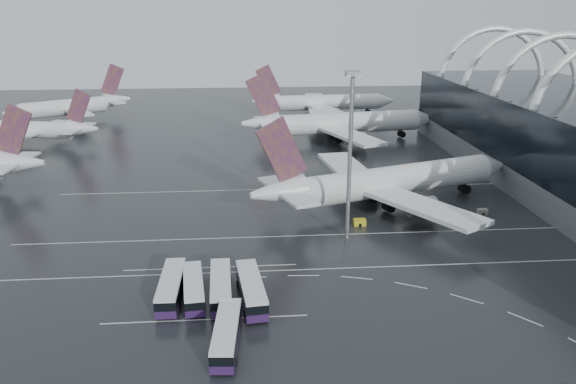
{
  "coord_description": "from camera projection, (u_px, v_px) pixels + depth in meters",
  "views": [
    {
      "loc": [
        -18.07,
        -83.51,
        40.65
      ],
      "look_at": [
        -9.99,
        16.82,
        7.0
      ],
      "focal_mm": 35.0,
      "sensor_mm": 36.0,
      "label": 1
    }
  ],
  "objects": [
    {
      "name": "floodlight_mast",
      "position": [
        351.0,
        137.0,
        96.72
      ],
      "size": [
        2.32,
        2.32,
        30.22
      ],
      "color": "gray",
      "rests_on": "ground"
    },
    {
      "name": "gse_cart_belly_c",
      "position": [
        360.0,
        222.0,
        108.67
      ],
      "size": [
        2.35,
        1.39,
        1.28
      ],
      "primitive_type": "cube",
      "color": "gold",
      "rests_on": "ground"
    },
    {
      "name": "jet_remote_mid",
      "position": [
        39.0,
        130.0,
        170.77
      ],
      "size": [
        39.69,
        32.15,
        17.33
      ],
      "rotation": [
        0.0,
        0.0,
        2.92
      ],
      "color": "silver",
      "rests_on": "ground"
    },
    {
      "name": "lane_marking_near",
      "position": [
        358.0,
        268.0,
        91.32
      ],
      "size": [
        120.0,
        0.25,
        0.01
      ],
      "primitive_type": "cube",
      "color": "beige",
      "rests_on": "ground"
    },
    {
      "name": "bus_row_near_c",
      "position": [
        221.0,
        287.0,
        81.48
      ],
      "size": [
        3.5,
        13.17,
        3.22
      ],
      "rotation": [
        0.0,
        0.0,
        1.61
      ],
      "color": "#211440",
      "rests_on": "ground"
    },
    {
      "name": "gse_cart_belly_d",
      "position": [
        482.0,
        212.0,
        114.49
      ],
      "size": [
        2.02,
        1.19,
        1.1
      ],
      "primitive_type": "cube",
      "color": "slate",
      "rests_on": "ground"
    },
    {
      "name": "airliner_gate_c",
      "position": [
        322.0,
        103.0,
        215.03
      ],
      "size": [
        55.34,
        51.0,
        19.72
      ],
      "rotation": [
        0.0,
        0.0,
        0.06
      ],
      "color": "silver",
      "rests_on": "ground"
    },
    {
      "name": "lane_marking_far",
      "position": [
        323.0,
        188.0,
        131.03
      ],
      "size": [
        120.0,
        0.25,
        0.01
      ],
      "primitive_type": "cube",
      "color": "beige",
      "rests_on": "ground"
    },
    {
      "name": "gse_cart_belly_e",
      "position": [
        382.0,
        189.0,
        127.92
      ],
      "size": [
        2.41,
        1.43,
        1.32
      ],
      "primitive_type": "cube",
      "color": "gold",
      "rests_on": "ground"
    },
    {
      "name": "airliner_main",
      "position": [
        386.0,
        183.0,
        117.35
      ],
      "size": [
        60.79,
        52.72,
        21.18
      ],
      "rotation": [
        0.0,
        0.0,
        0.34
      ],
      "color": "silver",
      "rests_on": "ground"
    },
    {
      "name": "bus_bay_line_south",
      "position": [
        205.0,
        320.0,
        76.26
      ],
      "size": [
        28.0,
        0.25,
        0.01
      ],
      "primitive_type": "cube",
      "color": "beige",
      "rests_on": "ground"
    },
    {
      "name": "bus_row_near_d",
      "position": [
        251.0,
        289.0,
        80.63
      ],
      "size": [
        4.54,
        13.86,
        3.35
      ],
      "rotation": [
        0.0,
        0.0,
        1.68
      ],
      "color": "#211440",
      "rests_on": "ground"
    },
    {
      "name": "bus_row_far_c",
      "position": [
        227.0,
        334.0,
        69.88
      ],
      "size": [
        3.79,
        12.95,
        3.15
      ],
      "rotation": [
        0.0,
        0.0,
        1.5
      ],
      "color": "#211440",
      "rests_on": "ground"
    },
    {
      "name": "bus_bay_line_north",
      "position": [
        211.0,
        267.0,
        91.39
      ],
      "size": [
        28.0,
        0.25,
        0.01
      ],
      "primitive_type": "cube",
      "color": "beige",
      "rests_on": "ground"
    },
    {
      "name": "gse_cart_belly_b",
      "position": [
        424.0,
        198.0,
        122.61
      ],
      "size": [
        2.08,
        1.23,
        1.13
      ],
      "primitive_type": "cube",
      "color": "slate",
      "rests_on": "ground"
    },
    {
      "name": "lane_marking_mid",
      "position": [
        343.0,
        234.0,
        104.56
      ],
      "size": [
        120.0,
        0.25,
        0.01
      ],
      "primitive_type": "cube",
      "color": "beige",
      "rests_on": "ground"
    },
    {
      "name": "ground",
      "position": [
        356.0,
        262.0,
        93.21
      ],
      "size": [
        420.0,
        420.0,
        0.0
      ],
      "primitive_type": "plane",
      "color": "black",
      "rests_on": "ground"
    },
    {
      "name": "airliner_gate_b",
      "position": [
        338.0,
        124.0,
        174.47
      ],
      "size": [
        63.18,
        56.27,
        21.94
      ],
      "rotation": [
        0.0,
        0.0,
        0.14
      ],
      "color": "silver",
      "rests_on": "ground"
    },
    {
      "name": "bus_row_near_b",
      "position": [
        194.0,
        288.0,
        81.35
      ],
      "size": [
        4.1,
        12.52,
        3.03
      ],
      "rotation": [
        0.0,
        0.0,
        1.68
      ],
      "color": "#211440",
      "rests_on": "ground"
    },
    {
      "name": "jet_remote_far",
      "position": [
        72.0,
        107.0,
        205.32
      ],
      "size": [
        41.8,
        34.29,
        19.88
      ],
      "rotation": [
        0.0,
        0.0,
        3.69
      ],
      "color": "silver",
      "rests_on": "ground"
    },
    {
      "name": "bus_row_near_a",
      "position": [
        171.0,
        287.0,
        81.45
      ],
      "size": [
        3.26,
        13.25,
        3.26
      ],
      "rotation": [
        0.0,
        0.0,
        1.56
      ],
      "color": "#211440",
      "rests_on": "ground"
    }
  ]
}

